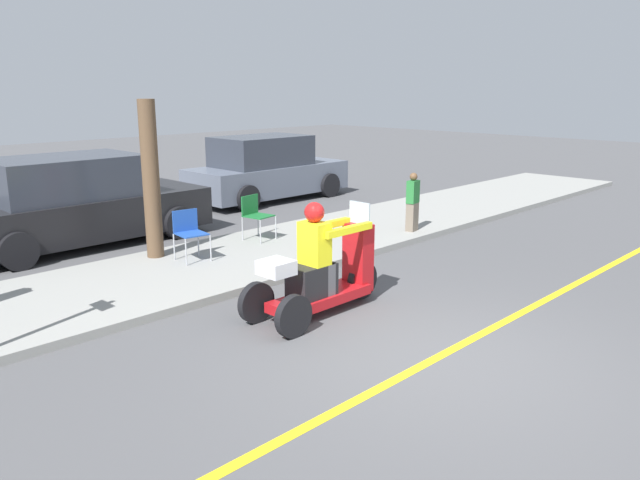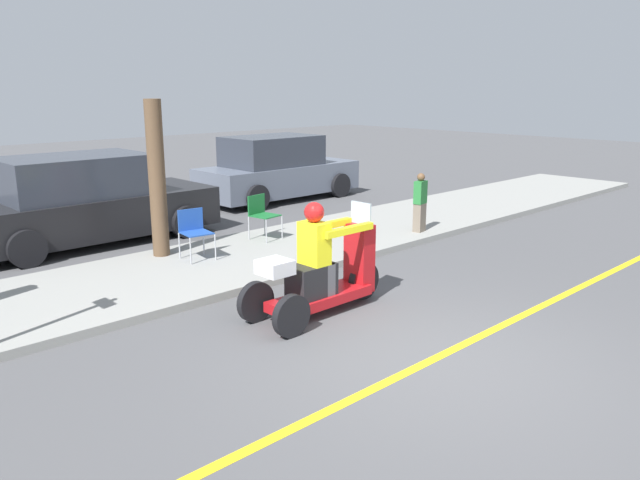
% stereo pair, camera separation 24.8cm
% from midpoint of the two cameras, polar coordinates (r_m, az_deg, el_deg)
% --- Properties ---
extents(ground_plane, '(60.00, 60.00, 0.00)m').
position_cam_midpoint_polar(ground_plane, '(7.11, 9.56, -10.62)').
color(ground_plane, '#4C4C4F').
extents(lane_stripe, '(24.00, 0.12, 0.01)m').
position_cam_midpoint_polar(lane_stripe, '(7.19, 10.07, -10.33)').
color(lane_stripe, gold).
rests_on(lane_stripe, ground).
extents(sidewalk_strip, '(28.00, 2.80, 0.12)m').
position_cam_midpoint_polar(sidewalk_strip, '(10.24, -11.97, -2.65)').
color(sidewalk_strip, gray).
rests_on(sidewalk_strip, ground).
extents(motorcycle_trike, '(2.18, 0.79, 1.51)m').
position_cam_midpoint_polar(motorcycle_trike, '(8.16, -0.77, -3.09)').
color(motorcycle_trike, black).
rests_on(motorcycle_trike, ground).
extents(spectator_mid_group, '(0.30, 0.21, 1.16)m').
position_cam_midpoint_polar(spectator_mid_group, '(12.41, 7.90, 3.36)').
color(spectator_mid_group, '#726656').
rests_on(spectator_mid_group, sidewalk_strip).
extents(folding_chair_curbside, '(0.53, 0.53, 0.82)m').
position_cam_midpoint_polar(folding_chair_curbside, '(11.72, -6.58, 2.51)').
color(folding_chair_curbside, '#A5A8AD').
rests_on(folding_chair_curbside, sidewalk_strip).
extents(folding_chair_set_back, '(0.52, 0.52, 0.82)m').
position_cam_midpoint_polar(folding_chair_set_back, '(10.51, -12.57, 0.93)').
color(folding_chair_set_back, '#A5A8AD').
rests_on(folding_chair_set_back, sidewalk_strip).
extents(parked_car_lot_left, '(4.68, 2.10, 1.68)m').
position_cam_midpoint_polar(parked_car_lot_left, '(12.57, -21.97, 3.09)').
color(parked_car_lot_left, black).
rests_on(parked_car_lot_left, ground).
extents(parked_car_lot_far, '(4.34, 1.93, 1.67)m').
position_cam_midpoint_polar(parked_car_lot_far, '(16.42, -5.37, 6.35)').
color(parked_car_lot_far, slate).
rests_on(parked_car_lot_far, ground).
extents(tree_trunk, '(0.28, 0.28, 2.61)m').
position_cam_midpoint_polar(tree_trunk, '(10.69, -15.85, 5.30)').
color(tree_trunk, brown).
rests_on(tree_trunk, sidewalk_strip).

